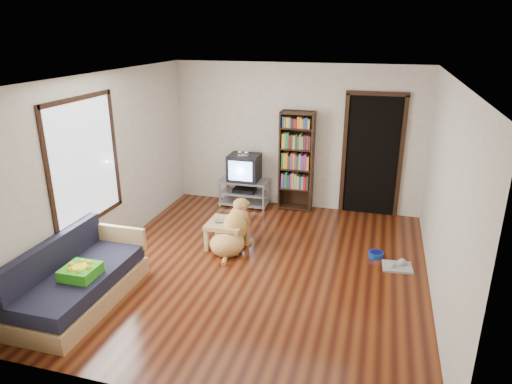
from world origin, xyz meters
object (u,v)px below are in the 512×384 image
(crt_tv, at_px, (245,167))
(dog, at_px, (233,232))
(dog_bowl, at_px, (376,255))
(green_cushion, at_px, (81,272))
(bookshelf, at_px, (297,156))
(grey_rag, at_px, (397,267))
(coffee_table, at_px, (226,229))
(tv_stand, at_px, (244,191))
(sofa, at_px, (79,283))
(laptop, at_px, (226,222))

(crt_tv, xyz_separation_m, dog, (0.38, -1.84, -0.45))
(dog_bowl, bearing_deg, green_cushion, -145.80)
(green_cushion, distance_m, bookshelf, 4.25)
(grey_rag, relative_size, coffee_table, 0.73)
(green_cushion, xyz_separation_m, coffee_table, (1.09, 2.01, -0.20))
(bookshelf, bearing_deg, tv_stand, -174.37)
(dog_bowl, height_order, coffee_table, coffee_table)
(grey_rag, distance_m, crt_tv, 3.34)
(green_cushion, distance_m, sofa, 0.27)
(laptop, distance_m, sofa, 2.24)
(crt_tv, distance_m, dog, 1.93)
(sofa, bearing_deg, grey_rag, 27.02)
(crt_tv, bearing_deg, grey_rag, -32.45)
(green_cushion, xyz_separation_m, grey_rag, (3.60, 2.00, -0.47))
(green_cushion, bearing_deg, grey_rag, 28.37)
(green_cushion, relative_size, grey_rag, 0.96)
(dog_bowl, xyz_separation_m, bookshelf, (-1.50, 1.57, 0.96))
(laptop, bearing_deg, dog_bowl, -19.66)
(crt_tv, distance_m, sofa, 3.81)
(sofa, bearing_deg, laptop, 57.18)
(bookshelf, bearing_deg, crt_tv, -175.68)
(tv_stand, distance_m, crt_tv, 0.47)
(laptop, distance_m, crt_tv, 1.82)
(laptop, height_order, sofa, sofa)
(coffee_table, bearing_deg, bookshelf, 68.60)
(dog, bearing_deg, tv_stand, 101.68)
(laptop, relative_size, coffee_table, 0.59)
(green_cushion, bearing_deg, dog_bowl, 33.60)
(sofa, bearing_deg, coffee_table, 57.59)
(laptop, xyz_separation_m, grey_rag, (2.52, 0.02, -0.40))
(tv_stand, xyz_separation_m, sofa, (-0.97, -3.63, -0.01))
(crt_tv, relative_size, coffee_table, 1.05)
(bookshelf, bearing_deg, laptop, -111.08)
(crt_tv, bearing_deg, coffee_table, -82.18)
(green_cushion, relative_size, laptop, 1.18)
(dog_bowl, distance_m, tv_stand, 2.88)
(coffee_table, relative_size, dog, 0.57)
(crt_tv, relative_size, dog, 0.60)
(grey_rag, bearing_deg, dog_bowl, 140.19)
(dog_bowl, bearing_deg, grey_rag, -39.81)
(grey_rag, bearing_deg, green_cushion, -151.03)
(tv_stand, distance_m, coffee_table, 1.74)
(grey_rag, relative_size, sofa, 0.22)
(bookshelf, bearing_deg, dog_bowl, -46.28)
(crt_tv, xyz_separation_m, coffee_table, (0.24, -1.74, -0.46))
(laptop, xyz_separation_m, coffee_table, (-0.00, 0.03, -0.13))
(bookshelf, relative_size, coffee_table, 3.27)
(dog_bowl, height_order, sofa, sofa)
(tv_stand, bearing_deg, coffee_table, -82.09)
(sofa, distance_m, coffee_table, 2.26)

